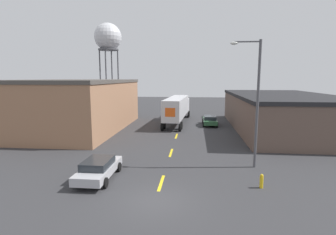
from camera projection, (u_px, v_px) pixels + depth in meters
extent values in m
plane|color=#333335|center=(155.00, 201.00, 14.49)|extent=(160.00, 160.00, 0.00)
cube|color=yellow|center=(161.00, 183.00, 16.98)|extent=(0.20, 2.60, 0.01)
cube|color=yellow|center=(171.00, 153.00, 23.83)|extent=(0.20, 2.60, 0.01)
cube|color=yellow|center=(176.00, 136.00, 30.68)|extent=(0.20, 2.60, 0.01)
cube|color=#9E7051|center=(74.00, 106.00, 34.62)|extent=(12.82, 19.86, 6.12)
cube|color=#4C4742|center=(73.00, 81.00, 34.13)|extent=(13.02, 20.06, 0.40)
cube|color=brown|center=(280.00, 113.00, 34.39)|extent=(11.78, 23.26, 4.27)
cube|color=#232326|center=(282.00, 96.00, 34.05)|extent=(11.98, 23.46, 0.40)
cube|color=silver|center=(182.00, 106.00, 45.71)|extent=(2.35, 2.81, 2.74)
cube|color=silver|center=(176.00, 107.00, 38.20)|extent=(3.04, 12.04, 2.78)
cube|color=#E55619|center=(170.00, 112.00, 32.37)|extent=(1.26, 0.11, 1.11)
cylinder|color=black|center=(189.00, 114.00, 46.05)|extent=(0.34, 1.05, 1.04)
cylinder|color=black|center=(176.00, 113.00, 46.43)|extent=(0.34, 1.05, 1.04)
cylinder|color=black|center=(188.00, 115.00, 45.01)|extent=(0.34, 1.05, 1.04)
cylinder|color=black|center=(175.00, 114.00, 45.38)|extent=(0.34, 1.05, 1.04)
cylinder|color=black|center=(181.00, 125.00, 34.64)|extent=(0.34, 1.05, 1.04)
cylinder|color=black|center=(164.00, 125.00, 35.02)|extent=(0.34, 1.05, 1.04)
cylinder|color=black|center=(180.00, 127.00, 33.28)|extent=(0.34, 1.05, 1.04)
cylinder|color=black|center=(162.00, 127.00, 33.65)|extent=(0.34, 1.05, 1.04)
cube|color=#B2B2B7|center=(99.00, 170.00, 17.66)|extent=(1.88, 4.75, 0.55)
cube|color=#23282D|center=(98.00, 163.00, 17.44)|extent=(1.65, 2.47, 0.49)
cylinder|color=black|center=(119.00, 167.00, 19.06)|extent=(0.22, 0.66, 0.66)
cylinder|color=black|center=(94.00, 166.00, 19.25)|extent=(0.22, 0.66, 0.66)
cylinder|color=black|center=(105.00, 183.00, 16.16)|extent=(0.22, 0.66, 0.66)
cylinder|color=black|center=(76.00, 182.00, 16.35)|extent=(0.22, 0.66, 0.66)
cube|color=#2D5B38|center=(210.00, 121.00, 37.67)|extent=(1.88, 4.75, 0.55)
cube|color=#23282D|center=(210.00, 118.00, 37.45)|extent=(1.65, 2.47, 0.49)
cylinder|color=black|center=(216.00, 121.00, 39.06)|extent=(0.22, 0.66, 0.66)
cylinder|color=black|center=(203.00, 121.00, 39.25)|extent=(0.22, 0.66, 0.66)
cylinder|color=black|center=(217.00, 125.00, 36.17)|extent=(0.22, 0.66, 0.66)
cylinder|color=black|center=(204.00, 125.00, 36.36)|extent=(0.22, 0.66, 0.66)
cylinder|color=#47474C|center=(118.00, 79.00, 57.85)|extent=(0.28, 0.28, 13.08)
cylinder|color=#47474C|center=(112.00, 79.00, 60.07)|extent=(0.28, 0.28, 13.08)
cylinder|color=#47474C|center=(100.00, 79.00, 58.26)|extent=(0.28, 0.28, 13.08)
cylinder|color=#47474C|center=(106.00, 79.00, 56.04)|extent=(0.28, 0.28, 13.08)
cylinder|color=#4C4C51|center=(108.00, 50.00, 57.11)|extent=(4.38, 4.38, 0.30)
sphere|color=silver|center=(108.00, 37.00, 56.71)|extent=(5.85, 5.85, 5.85)
cylinder|color=#4C4C51|center=(257.00, 106.00, 19.27)|extent=(0.20, 0.20, 9.46)
cylinder|color=#4C4C51|center=(247.00, 42.00, 18.68)|extent=(1.86, 0.11, 0.11)
ellipsoid|color=silver|center=(234.00, 43.00, 18.79)|extent=(0.56, 0.32, 0.22)
cylinder|color=gold|center=(261.00, 182.00, 16.16)|extent=(0.22, 0.22, 0.74)
sphere|color=gold|center=(262.00, 176.00, 16.09)|extent=(0.20, 0.20, 0.20)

